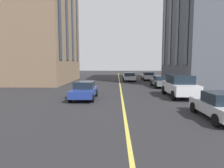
# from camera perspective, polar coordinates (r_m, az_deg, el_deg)

# --- Properties ---
(lane_centre_line) EXTENTS (80.00, 0.16, 0.01)m
(lane_centre_line) POSITION_cam_1_polar(r_m,az_deg,el_deg) (15.03, 3.08, -4.83)
(lane_centre_line) COLOR #D8C64C
(lane_centre_line) RESTS_ON ground_plane
(car_white_oncoming) EXTENTS (4.40, 1.95, 1.37)m
(car_white_oncoming) POSITION_cam_1_polar(r_m,az_deg,el_deg) (33.55, 10.57, 2.35)
(car_white_oncoming) COLOR silver
(car_white_oncoming) RESTS_ON ground_plane
(car_blue_mid) EXTENTS (3.90, 1.89, 1.40)m
(car_blue_mid) POSITION_cam_1_polar(r_m,az_deg,el_deg) (15.65, -8.22, -1.86)
(car_blue_mid) COLOR navy
(car_blue_mid) RESTS_ON ground_plane
(car_silver_trailing) EXTENTS (3.90, 1.89, 1.40)m
(car_silver_trailing) POSITION_cam_1_polar(r_m,az_deg,el_deg) (11.40, 29.49, -5.60)
(car_silver_trailing) COLOR #B7BABF
(car_silver_trailing) RESTS_ON ground_plane
(car_grey_near) EXTENTS (4.40, 1.95, 1.37)m
(car_grey_near) POSITION_cam_1_polar(r_m,az_deg,el_deg) (23.99, 14.27, 0.79)
(car_grey_near) COLOR slate
(car_grey_near) RESTS_ON ground_plane
(car_silver_parked_a) EXTENTS (4.40, 1.95, 1.37)m
(car_silver_parked_a) POSITION_cam_1_polar(r_m,az_deg,el_deg) (31.16, 5.08, 2.14)
(car_silver_parked_a) COLOR #B7BABF
(car_silver_parked_a) RESTS_ON ground_plane
(car_white_parked_b) EXTENTS (4.70, 2.14, 1.88)m
(car_white_parked_b) POSITION_cam_1_polar(r_m,az_deg,el_deg) (17.38, 19.31, -0.46)
(car_white_parked_b) COLOR silver
(car_white_parked_b) RESTS_ON ground_plane
(building_left_near) EXTENTS (14.10, 13.69, 23.57)m
(building_left_near) POSITION_cam_1_polar(r_m,az_deg,el_deg) (33.76, -24.58, 20.93)
(building_left_near) COLOR #846B51
(building_left_near) RESTS_ON ground_plane
(building_right_near) EXTENTS (13.76, 12.91, 18.85)m
(building_right_near) POSITION_cam_1_polar(r_m,az_deg,el_deg) (31.83, 29.59, 17.26)
(building_right_near) COLOR #565B66
(building_right_near) RESTS_ON ground_plane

